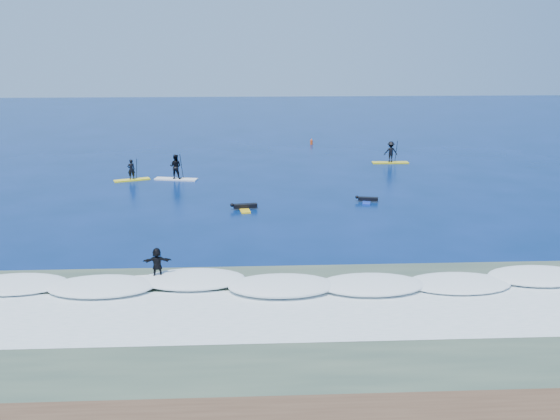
{
  "coord_description": "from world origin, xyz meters",
  "views": [
    {
      "loc": [
        -0.34,
        -36.18,
        10.93
      ],
      "look_at": [
        1.47,
        0.52,
        0.6
      ],
      "focal_mm": 40.0,
      "sensor_mm": 36.0,
      "label": 1
    }
  ],
  "objects_px": {
    "prone_paddler_far": "(367,200)",
    "sup_paddler_center": "(176,169)",
    "sup_paddler_left": "(132,173)",
    "marker_buoy": "(311,142)",
    "sup_paddler_right": "(391,153)",
    "prone_paddler_near": "(244,207)",
    "wave_surfer": "(157,264)"
  },
  "relations": [
    {
      "from": "prone_paddler_far",
      "to": "sup_paddler_center",
      "type": "bearing_deg",
      "value": 73.31
    },
    {
      "from": "sup_paddler_left",
      "to": "prone_paddler_far",
      "type": "relative_size",
      "value": 1.39
    },
    {
      "from": "marker_buoy",
      "to": "sup_paddler_right",
      "type": "bearing_deg",
      "value": -58.82
    },
    {
      "from": "prone_paddler_near",
      "to": "prone_paddler_far",
      "type": "xyz_separation_m",
      "value": [
        8.34,
        1.47,
        -0.02
      ]
    },
    {
      "from": "sup_paddler_center",
      "to": "prone_paddler_near",
      "type": "xyz_separation_m",
      "value": [
        5.37,
        -8.87,
        -0.72
      ]
    },
    {
      "from": "sup_paddler_center",
      "to": "prone_paddler_far",
      "type": "relative_size",
      "value": 1.71
    },
    {
      "from": "prone_paddler_far",
      "to": "sup_paddler_right",
      "type": "bearing_deg",
      "value": -7.33
    },
    {
      "from": "sup_paddler_right",
      "to": "marker_buoy",
      "type": "height_order",
      "value": "sup_paddler_right"
    },
    {
      "from": "sup_paddler_left",
      "to": "prone_paddler_far",
      "type": "xyz_separation_m",
      "value": [
        17.13,
        -7.31,
        -0.46
      ]
    },
    {
      "from": "sup_paddler_right",
      "to": "sup_paddler_left",
      "type": "bearing_deg",
      "value": -164.17
    },
    {
      "from": "sup_paddler_left",
      "to": "prone_paddler_near",
      "type": "bearing_deg",
      "value": -66.24
    },
    {
      "from": "sup_paddler_left",
      "to": "prone_paddler_near",
      "type": "xyz_separation_m",
      "value": [
        8.79,
        -8.78,
        -0.44
      ]
    },
    {
      "from": "sup_paddler_left",
      "to": "marker_buoy",
      "type": "height_order",
      "value": "sup_paddler_left"
    },
    {
      "from": "sup_paddler_center",
      "to": "sup_paddler_right",
      "type": "relative_size",
      "value": 1.07
    },
    {
      "from": "prone_paddler_near",
      "to": "prone_paddler_far",
      "type": "height_order",
      "value": "prone_paddler_near"
    },
    {
      "from": "sup_paddler_left",
      "to": "sup_paddler_center",
      "type": "relative_size",
      "value": 0.81
    },
    {
      "from": "sup_paddler_center",
      "to": "sup_paddler_right",
      "type": "xyz_separation_m",
      "value": [
        18.23,
        5.71,
        0.0
      ]
    },
    {
      "from": "prone_paddler_near",
      "to": "wave_surfer",
      "type": "bearing_deg",
      "value": 153.75
    },
    {
      "from": "sup_paddler_center",
      "to": "sup_paddler_left",
      "type": "bearing_deg",
      "value": -166.83
    },
    {
      "from": "sup_paddler_left",
      "to": "marker_buoy",
      "type": "relative_size",
      "value": 4.18
    },
    {
      "from": "prone_paddler_near",
      "to": "wave_surfer",
      "type": "relative_size",
      "value": 1.08
    },
    {
      "from": "prone_paddler_far",
      "to": "marker_buoy",
      "type": "bearing_deg",
      "value": 15.43
    },
    {
      "from": "wave_surfer",
      "to": "marker_buoy",
      "type": "height_order",
      "value": "wave_surfer"
    },
    {
      "from": "prone_paddler_near",
      "to": "wave_surfer",
      "type": "height_order",
      "value": "wave_surfer"
    },
    {
      "from": "marker_buoy",
      "to": "prone_paddler_far",
      "type": "bearing_deg",
      "value": -86.23
    },
    {
      "from": "sup_paddler_right",
      "to": "wave_surfer",
      "type": "distance_m",
      "value": 31.58
    },
    {
      "from": "sup_paddler_center",
      "to": "marker_buoy",
      "type": "height_order",
      "value": "sup_paddler_center"
    },
    {
      "from": "sup_paddler_left",
      "to": "sup_paddler_center",
      "type": "distance_m",
      "value": 3.43
    },
    {
      "from": "sup_paddler_left",
      "to": "prone_paddler_far",
      "type": "bearing_deg",
      "value": -44.37
    },
    {
      "from": "prone_paddler_far",
      "to": "wave_surfer",
      "type": "xyz_separation_m",
      "value": [
        -12.2,
        -13.68,
        0.71
      ]
    },
    {
      "from": "sup_paddler_center",
      "to": "prone_paddler_far",
      "type": "xyz_separation_m",
      "value": [
        13.71,
        -7.4,
        -0.74
      ]
    },
    {
      "from": "prone_paddler_far",
      "to": "sup_paddler_left",
      "type": "bearing_deg",
      "value": 78.54
    }
  ]
}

